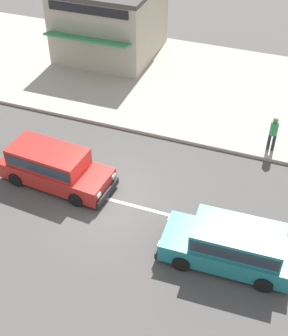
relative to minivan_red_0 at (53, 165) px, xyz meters
name	(u,v)px	position (x,y,z in m)	size (l,w,h in m)	color
ground_plane	(107,199)	(2.38, -0.22, -0.84)	(160.00, 160.00, 0.00)	#4C4947
lane_centre_stripe	(107,199)	(2.38, -0.22, -0.84)	(50.40, 0.14, 0.01)	silver
kerb_strip	(179,83)	(2.38, 9.31, -0.77)	(68.00, 10.00, 0.15)	#ADA393
minivan_red_0	(53,165)	(0.00, 0.00, 0.00)	(4.73, 2.11, 1.56)	red
minivan_teal_4	(232,244)	(7.51, -1.57, 0.00)	(4.50, 2.01, 1.56)	teal
pedestrian_near_clock	(274,131)	(7.87, 4.98, 0.26)	(0.34, 0.34, 1.64)	#232838
shopfront_mid_block	(110,19)	(-2.42, 11.34, 1.32)	(5.32, 6.10, 4.01)	#B2A893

